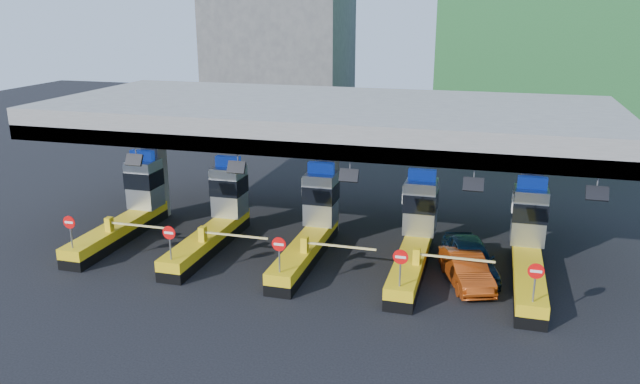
# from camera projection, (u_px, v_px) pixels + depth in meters

# --- Properties ---
(ground) EXTENTS (120.00, 120.00, 0.00)m
(ground) POSITION_uv_depth(u_px,v_px,m) (311.00, 254.00, 30.39)
(ground) COLOR black
(ground) RESTS_ON ground
(toll_canopy) EXTENTS (28.00, 12.09, 7.00)m
(toll_canopy) POSITION_uv_depth(u_px,v_px,m) (327.00, 119.00, 31.28)
(toll_canopy) COLOR slate
(toll_canopy) RESTS_ON ground
(toll_lane_far_left) EXTENTS (4.43, 8.00, 4.16)m
(toll_lane_far_left) POSITION_uv_depth(u_px,v_px,m) (131.00, 208.00, 32.83)
(toll_lane_far_left) COLOR black
(toll_lane_far_left) RESTS_ON ground
(toll_lane_left) EXTENTS (4.43, 8.00, 4.16)m
(toll_lane_left) POSITION_uv_depth(u_px,v_px,m) (218.00, 216.00, 31.54)
(toll_lane_left) COLOR black
(toll_lane_left) RESTS_ON ground
(toll_lane_center) EXTENTS (4.43, 8.00, 4.16)m
(toll_lane_center) POSITION_uv_depth(u_px,v_px,m) (313.00, 225.00, 30.25)
(toll_lane_center) COLOR black
(toll_lane_center) RESTS_ON ground
(toll_lane_right) EXTENTS (4.43, 8.00, 4.16)m
(toll_lane_right) POSITION_uv_depth(u_px,v_px,m) (416.00, 235.00, 28.95)
(toll_lane_right) COLOR black
(toll_lane_right) RESTS_ON ground
(toll_lane_far_right) EXTENTS (4.43, 8.00, 4.16)m
(toll_lane_far_right) POSITION_uv_depth(u_px,v_px,m) (529.00, 245.00, 27.66)
(toll_lane_far_right) COLOR black
(toll_lane_far_right) RESTS_ON ground
(bg_building_concrete) EXTENTS (14.00, 10.00, 18.00)m
(bg_building_concrete) POSITION_uv_depth(u_px,v_px,m) (280.00, 32.00, 64.64)
(bg_building_concrete) COLOR #4C4C49
(bg_building_concrete) RESTS_ON ground
(van) EXTENTS (3.16, 5.12, 1.63)m
(van) POSITION_uv_depth(u_px,v_px,m) (469.00, 257.00, 27.86)
(van) COLOR black
(van) RESTS_ON ground
(red_car) EXTENTS (2.75, 4.41, 1.37)m
(red_car) POSITION_uv_depth(u_px,v_px,m) (466.00, 269.00, 26.91)
(red_car) COLOR #8C300A
(red_car) RESTS_ON ground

